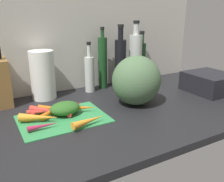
# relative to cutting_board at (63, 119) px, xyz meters

# --- Properties ---
(ground_plane) EXTENTS (1.70, 0.80, 0.03)m
(ground_plane) POSITION_rel_cutting_board_xyz_m (0.16, 0.00, -0.02)
(ground_plane) COLOR black
(wall_back) EXTENTS (1.70, 0.03, 0.60)m
(wall_back) POSITION_rel_cutting_board_xyz_m (0.16, 0.39, 0.30)
(wall_back) COLOR #BCB7AD
(wall_back) RESTS_ON ground_plane
(cutting_board) EXTENTS (0.35, 0.25, 0.01)m
(cutting_board) POSITION_rel_cutting_board_xyz_m (0.00, 0.00, 0.00)
(cutting_board) COLOR #338C4C
(cutting_board) RESTS_ON ground_plane
(carrot_0) EXTENTS (0.15, 0.10, 0.03)m
(carrot_0) POSITION_rel_cutting_board_xyz_m (-0.10, 0.01, 0.02)
(carrot_0) COLOR orange
(carrot_0) RESTS_ON cutting_board
(carrot_1) EXTENTS (0.11, 0.07, 0.02)m
(carrot_1) POSITION_rel_cutting_board_xyz_m (-0.09, 0.01, 0.01)
(carrot_1) COLOR orange
(carrot_1) RESTS_ON cutting_board
(carrot_2) EXTENTS (0.13, 0.11, 0.03)m
(carrot_2) POSITION_rel_cutting_board_xyz_m (-0.03, 0.06, 0.02)
(carrot_2) COLOR orange
(carrot_2) RESTS_ON cutting_board
(carrot_3) EXTENTS (0.11, 0.10, 0.02)m
(carrot_3) POSITION_rel_cutting_board_xyz_m (-0.10, 0.08, 0.02)
(carrot_3) COLOR red
(carrot_3) RESTS_ON cutting_board
(carrot_4) EXTENTS (0.12, 0.14, 0.02)m
(carrot_4) POSITION_rel_cutting_board_xyz_m (0.07, 0.05, 0.02)
(carrot_4) COLOR red
(carrot_4) RESTS_ON cutting_board
(carrot_5) EXTENTS (0.15, 0.06, 0.03)m
(carrot_5) POSITION_rel_cutting_board_xyz_m (0.07, -0.11, 0.02)
(carrot_5) COLOR orange
(carrot_5) RESTS_ON cutting_board
(carrot_6) EXTENTS (0.12, 0.02, 0.02)m
(carrot_6) POSITION_rel_cutting_board_xyz_m (-0.09, -0.06, 0.01)
(carrot_6) COLOR #B2264C
(carrot_6) RESTS_ON cutting_board
(carrot_7) EXTENTS (0.12, 0.06, 0.02)m
(carrot_7) POSITION_rel_cutting_board_xyz_m (-0.07, 0.08, 0.02)
(carrot_7) COLOR red
(carrot_7) RESTS_ON cutting_board
(carrot_8) EXTENTS (0.14, 0.15, 0.03)m
(carrot_8) POSITION_rel_cutting_board_xyz_m (-0.04, 0.06, 0.02)
(carrot_8) COLOR red
(carrot_8) RESTS_ON cutting_board
(carrot_9) EXTENTS (0.11, 0.08, 0.03)m
(carrot_9) POSITION_rel_cutting_board_xyz_m (-0.02, 0.09, 0.02)
(carrot_9) COLOR orange
(carrot_9) RESTS_ON cutting_board
(carrot_10) EXTENTS (0.15, 0.09, 0.03)m
(carrot_10) POSITION_rel_cutting_board_xyz_m (0.08, 0.03, 0.02)
(carrot_10) COLOR orange
(carrot_10) RESTS_ON cutting_board
(carrot_greens_pile) EXTENTS (0.13, 0.10, 0.05)m
(carrot_greens_pile) POSITION_rel_cutting_board_xyz_m (0.02, 0.03, 0.03)
(carrot_greens_pile) COLOR #2D6023
(carrot_greens_pile) RESTS_ON cutting_board
(winter_squash) EXTENTS (0.23, 0.22, 0.23)m
(winter_squash) POSITION_rel_cutting_board_xyz_m (0.36, 0.00, 0.11)
(winter_squash) COLOR #4C6B47
(winter_squash) RESTS_ON ground_plane
(paper_towel_roll) EXTENTS (0.12, 0.12, 0.24)m
(paper_towel_roll) POSITION_rel_cutting_board_xyz_m (0.00, 0.30, 0.12)
(paper_towel_roll) COLOR white
(paper_towel_roll) RESTS_ON ground_plane
(bottle_0) EXTENTS (0.05, 0.05, 0.27)m
(bottle_0) POSITION_rel_cutting_board_xyz_m (0.25, 0.28, 0.10)
(bottle_0) COLOR silver
(bottle_0) RESTS_ON ground_plane
(bottle_1) EXTENTS (0.05, 0.05, 0.34)m
(bottle_1) POSITION_rel_cutting_board_xyz_m (0.34, 0.31, 0.14)
(bottle_1) COLOR #19421E
(bottle_1) RESTS_ON ground_plane
(bottle_2) EXTENTS (0.07, 0.07, 0.36)m
(bottle_2) POSITION_rel_cutting_board_xyz_m (0.44, 0.27, 0.14)
(bottle_2) COLOR black
(bottle_2) RESTS_ON ground_plane
(bottle_3) EXTENTS (0.08, 0.08, 0.37)m
(bottle_3) POSITION_rel_cutting_board_xyz_m (0.54, 0.27, 0.15)
(bottle_3) COLOR silver
(bottle_3) RESTS_ON ground_plane
(bottle_4) EXTENTS (0.06, 0.06, 0.31)m
(bottle_4) POSITION_rel_cutting_board_xyz_m (0.62, 0.32, 0.13)
(bottle_4) COLOR #19421E
(bottle_4) RESTS_ON ground_plane
(dish_rack) EXTENTS (0.22, 0.24, 0.10)m
(dish_rack) POSITION_rel_cutting_board_xyz_m (0.82, -0.04, 0.05)
(dish_rack) COLOR black
(dish_rack) RESTS_ON ground_plane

